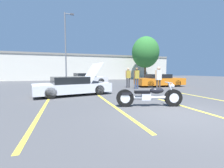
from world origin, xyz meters
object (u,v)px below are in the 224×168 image
at_px(tree_background, 145,52).
at_px(parked_car_right_row, 159,80).
at_px(spectator_midground, 159,77).
at_px(light_pole, 66,45).
at_px(spectator_by_show_car, 128,76).
at_px(parked_car_left_row, 86,79).
at_px(motorcycle, 149,96).
at_px(spectator_near_motorcycle, 137,76).
at_px(show_car_hood_open, 73,86).

bearing_deg(tree_background, parked_car_right_row, -113.07).
bearing_deg(spectator_midground, light_pole, 116.61).
bearing_deg(spectator_by_show_car, parked_car_left_row, 127.46).
xyz_separation_m(motorcycle, spectator_near_motorcycle, (2.38, 5.84, 0.62)).
xyz_separation_m(motorcycle, spectator_midground, (2.83, 3.49, 0.62)).
bearing_deg(parked_car_right_row, tree_background, 70.00).
distance_m(show_car_hood_open, spectator_midground, 5.65).
bearing_deg(motorcycle, parked_car_left_row, 110.98).
distance_m(tree_background, spectator_midground, 15.81).
bearing_deg(motorcycle, spectator_near_motorcycle, 83.19).
distance_m(tree_background, parked_car_right_row, 11.88).
height_order(parked_car_left_row, parked_car_right_row, parked_car_left_row).
height_order(spectator_by_show_car, spectator_midground, spectator_by_show_car).
relative_size(show_car_hood_open, spectator_midground, 2.72).
height_order(light_pole, motorcycle, light_pole).
bearing_deg(parked_car_left_row, motorcycle, -96.48).
bearing_deg(parked_car_right_row, parked_car_left_row, 151.56).
height_order(tree_background, show_car_hood_open, tree_background).
xyz_separation_m(tree_background, spectator_midground, (-6.87, -13.77, -3.60)).
bearing_deg(parked_car_left_row, parked_car_right_row, -43.64).
bearing_deg(tree_background, motorcycle, -119.34).
height_order(light_pole, show_car_hood_open, light_pole).
height_order(show_car_hood_open, parked_car_left_row, show_car_hood_open).
relative_size(parked_car_right_row, spectator_by_show_car, 2.64).
height_order(tree_background, motorcycle, tree_background).
bearing_deg(spectator_midground, show_car_hood_open, 173.75).
distance_m(light_pole, motorcycle, 16.03).
xyz_separation_m(show_car_hood_open, parked_car_left_row, (1.69, 6.81, 0.06)).
distance_m(show_car_hood_open, parked_car_left_row, 7.02).
bearing_deg(parked_car_right_row, show_car_hood_open, -157.31).
relative_size(show_car_hood_open, parked_car_right_row, 1.03).
height_order(tree_background, spectator_by_show_car, tree_background).
distance_m(light_pole, parked_car_left_row, 6.25).
distance_m(parked_car_left_row, spectator_by_show_car, 5.17).
distance_m(light_pole, spectator_near_motorcycle, 11.37).
bearing_deg(spectator_midground, tree_background, 63.48).
distance_m(tree_background, spectator_by_show_car, 13.43).
relative_size(light_pole, parked_car_right_row, 1.94).
height_order(motorcycle, spectator_midground, spectator_midground).
distance_m(spectator_by_show_car, spectator_midground, 3.42).
bearing_deg(motorcycle, light_pole, 116.54).
relative_size(light_pole, spectator_near_motorcycle, 5.12).
distance_m(motorcycle, spectator_by_show_car, 7.16).
relative_size(tree_background, parked_car_right_row, 1.58).
xyz_separation_m(light_pole, parked_car_left_row, (1.92, -4.20, -4.21)).
distance_m(show_car_hood_open, spectator_near_motorcycle, 5.45).
relative_size(parked_car_right_row, spectator_midground, 2.64).
bearing_deg(spectator_by_show_car, light_pole, 121.34).
distance_m(parked_car_left_row, spectator_near_motorcycle, 6.16).
xyz_separation_m(tree_background, parked_car_right_row, (-4.38, -10.28, -4.06)).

